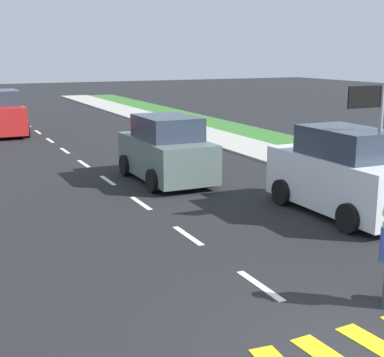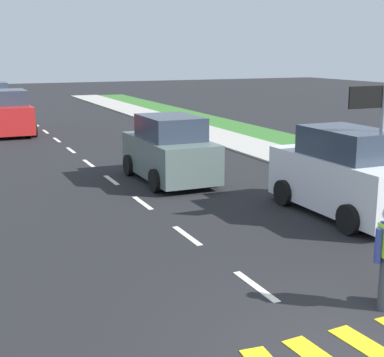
% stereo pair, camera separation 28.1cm
% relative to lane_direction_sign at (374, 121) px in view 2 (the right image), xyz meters
% --- Properties ---
extents(ground_plane, '(96.00, 96.00, 0.00)m').
position_rel_lane_direction_sign_xyz_m(ground_plane, '(-4.33, 16.07, -2.41)').
color(ground_plane, black).
extents(sidewalk_right, '(2.40, 72.00, 0.14)m').
position_rel_lane_direction_sign_xyz_m(sidewalk_right, '(2.87, 5.07, -2.41)').
color(sidewalk_right, '#B2ADA3').
rests_on(sidewalk_right, ground).
extents(lane_center_line, '(0.14, 46.40, 0.01)m').
position_rel_lane_direction_sign_xyz_m(lane_center_line, '(-4.33, 20.27, -2.40)').
color(lane_center_line, silver).
rests_on(lane_center_line, ground).
extents(lane_direction_sign, '(1.16, 0.11, 3.20)m').
position_rel_lane_direction_sign_xyz_m(lane_direction_sign, '(0.00, 0.00, 0.00)').
color(lane_direction_sign, gray).
rests_on(lane_direction_sign, ground).
extents(car_oncoming_second, '(2.01, 3.93, 2.15)m').
position_rel_lane_direction_sign_xyz_m(car_oncoming_second, '(-6.01, 18.38, -1.41)').
color(car_oncoming_second, red).
rests_on(car_oncoming_second, ground).
extents(car_outgoing_ahead, '(2.07, 4.00, 2.04)m').
position_rel_lane_direction_sign_xyz_m(car_outgoing_ahead, '(-2.67, 5.97, -1.46)').
color(car_outgoing_ahead, slate).
rests_on(car_outgoing_ahead, ground).
extents(car_parked_curbside, '(1.91, 4.24, 2.16)m').
position_rel_lane_direction_sign_xyz_m(car_parked_curbside, '(-0.16, 0.73, -1.40)').
color(car_parked_curbside, silver).
rests_on(car_parked_curbside, ground).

